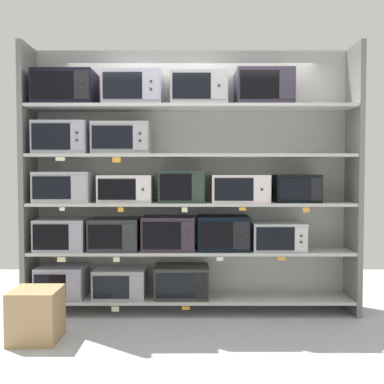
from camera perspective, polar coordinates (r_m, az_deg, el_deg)
name	(u,v)px	position (r m, az deg, el deg)	size (l,w,h in m)	color
ground	(192,352)	(3.79, -0.03, -19.21)	(7.14, 6.00, 0.02)	#B2B7BC
back_panel	(192,180)	(4.75, 0.01, 1.54)	(3.34, 0.04, 2.63)	#B2B2AD
upright_left	(29,180)	(4.80, -19.48, 1.41)	(0.05, 0.42, 2.63)	slate
upright_right	(355,180)	(4.79, 19.51, 1.41)	(0.05, 0.42, 2.63)	slate
shelf_0	(192,298)	(4.69, 0.00, -13.00)	(3.14, 0.42, 0.03)	beige
microwave_0	(63,281)	(4.82, -15.65, -10.58)	(0.46, 0.40, 0.31)	#9999AE
microwave_1	(121,282)	(4.70, -8.74, -11.00)	(0.50, 0.39, 0.29)	#A09DA2
microwave_2	(183,281)	(4.64, -1.18, -10.99)	(0.53, 0.39, 0.31)	#2E332C
price_tag_0	(59,309)	(4.67, -16.18, -13.71)	(0.08, 0.00, 0.05)	orange
price_tag_1	(116,309)	(4.55, -9.36, -14.09)	(0.07, 0.00, 0.05)	beige
price_tag_2	(187,308)	(4.49, -0.66, -14.17)	(0.08, 0.00, 0.03)	orange
shelf_1	(192,251)	(4.59, 0.00, -7.32)	(3.14, 0.42, 0.03)	beige
microwave_3	(64,234)	(4.73, -15.59, -5.05)	(0.49, 0.42, 0.31)	#969AA8
microwave_4	(116,234)	(4.62, -9.39, -5.15)	(0.48, 0.42, 0.31)	#292E2E
microwave_5	(169,233)	(4.56, -2.81, -5.10)	(0.51, 0.39, 0.33)	#322736
microwave_6	(224,233)	(4.57, 3.97, -5.06)	(0.50, 0.38, 0.33)	black
microwave_7	(278,236)	(4.64, 10.65, -5.38)	(0.51, 0.39, 0.27)	#B5BEC0
price_tag_3	(62,259)	(4.55, -15.74, -8.04)	(0.08, 0.00, 0.05)	beige
price_tag_4	(117,260)	(4.44, -9.22, -8.24)	(0.06, 0.00, 0.05)	beige
price_tag_5	(221,259)	(4.39, 3.58, -8.27)	(0.06, 0.00, 0.04)	white
price_tag_6	(282,259)	(4.46, 11.12, -8.11)	(0.08, 0.00, 0.03)	orange
shelf_2	(192,204)	(4.53, 0.00, -1.45)	(3.14, 0.42, 0.03)	beige
microwave_8	(66,187)	(4.69, -15.34, 0.60)	(0.54, 0.42, 0.30)	#A3A4AB
microwave_9	(127,189)	(4.57, -8.06, 0.40)	(0.52, 0.35, 0.26)	silver
microwave_10	(183,186)	(4.52, -1.15, 0.69)	(0.44, 0.41, 0.31)	#26342B
microwave_11	(240,189)	(4.54, 6.00, 0.42)	(0.56, 0.42, 0.27)	silver
microwave_12	(297,188)	(4.63, 12.91, 0.44)	(0.43, 0.33, 0.27)	black
price_tag_7	(63,209)	(4.49, -15.65, -2.04)	(0.05, 0.00, 0.03)	white
price_tag_8	(121,210)	(4.37, -8.72, -2.17)	(0.05, 0.00, 0.04)	orange
price_tag_9	(185,210)	(4.32, -0.82, -2.22)	(0.05, 0.00, 0.05)	beige
price_tag_10	(243,209)	(4.34, 6.38, -2.10)	(0.07, 0.00, 0.03)	orange
price_tag_11	(307,210)	(4.45, 14.06, -2.16)	(0.07, 0.00, 0.05)	orange
shelf_3	(192,156)	(4.52, 0.00, 4.50)	(3.14, 0.42, 0.03)	beige
microwave_13	(64,138)	(4.70, -15.55, 6.43)	(0.52, 0.42, 0.31)	#9F9EAE
microwave_14	(122,138)	(4.58, -8.60, 6.57)	(0.56, 0.34, 0.31)	#A1A2A7
price_tag_12	(61,159)	(4.48, -15.87, 3.95)	(0.09, 0.00, 0.03)	beige
price_tag_13	(117,160)	(4.36, -9.21, 3.96)	(0.08, 0.00, 0.05)	orange
shelf_4	(192,107)	(4.56, 0.00, 10.41)	(3.14, 0.42, 0.03)	beige
microwave_15	(66,89)	(4.75, -15.26, 12.20)	(0.57, 0.44, 0.33)	black
microwave_16	(134,89)	(4.62, -7.19, 12.54)	(0.57, 0.38, 0.33)	#9D9AAC
microwave_17	(200,90)	(4.59, 0.96, 12.53)	(0.54, 0.44, 0.31)	#A3A2A8
microwave_18	(264,88)	(4.64, 8.93, 12.55)	(0.54, 0.43, 0.34)	#2F2938
shipping_carton	(37,315)	(4.13, -18.61, -14.18)	(0.38, 0.38, 0.43)	tan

